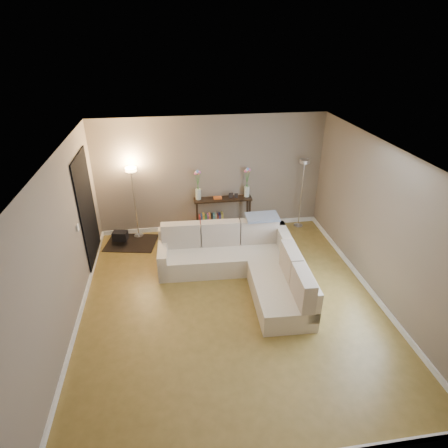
{
  "coord_description": "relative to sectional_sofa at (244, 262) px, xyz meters",
  "views": [
    {
      "loc": [
        -0.86,
        -4.99,
        4.17
      ],
      "look_at": [
        0.0,
        0.8,
        1.1
      ],
      "focal_mm": 30.0,
      "sensor_mm": 36.0,
      "label": 1
    }
  ],
  "objects": [
    {
      "name": "floor",
      "position": [
        -0.36,
        -0.71,
        -0.33
      ],
      "size": [
        5.0,
        5.5,
        0.01
      ],
      "primitive_type": "cube",
      "color": "olive",
      "rests_on": "ground"
    },
    {
      "name": "ceiling",
      "position": [
        -0.36,
        -0.71,
        2.28
      ],
      "size": [
        5.0,
        5.5,
        0.01
      ],
      "primitive_type": "cube",
      "color": "white",
      "rests_on": "ground"
    },
    {
      "name": "wall_back",
      "position": [
        -0.36,
        2.05,
        0.97
      ],
      "size": [
        5.0,
        0.02,
        2.6
      ],
      "primitive_type": "cube",
      "color": "gray",
      "rests_on": "ground"
    },
    {
      "name": "wall_front",
      "position": [
        -0.36,
        -3.47,
        0.97
      ],
      "size": [
        5.0,
        0.02,
        2.6
      ],
      "primitive_type": "cube",
      "color": "gray",
      "rests_on": "ground"
    },
    {
      "name": "wall_left",
      "position": [
        -2.87,
        -0.71,
        0.97
      ],
      "size": [
        0.02,
        5.5,
        2.6
      ],
      "primitive_type": "cube",
      "color": "gray",
      "rests_on": "ground"
    },
    {
      "name": "wall_right",
      "position": [
        2.15,
        -0.71,
        0.97
      ],
      "size": [
        0.02,
        5.5,
        2.6
      ],
      "primitive_type": "cube",
      "color": "gray",
      "rests_on": "ground"
    },
    {
      "name": "baseboard_back",
      "position": [
        -0.36,
        2.03,
        -0.28
      ],
      "size": [
        5.0,
        0.03,
        0.1
      ],
      "primitive_type": "cube",
      "color": "white",
      "rests_on": "ground"
    },
    {
      "name": "baseboard_left",
      "position": [
        -2.84,
        -0.71,
        -0.28
      ],
      "size": [
        0.03,
        5.5,
        0.1
      ],
      "primitive_type": "cube",
      "color": "white",
      "rests_on": "ground"
    },
    {
      "name": "baseboard_right",
      "position": [
        2.13,
        -0.71,
        -0.28
      ],
      "size": [
        0.03,
        5.5,
        0.1
      ],
      "primitive_type": "cube",
      "color": "white",
      "rests_on": "ground"
    },
    {
      "name": "doorway",
      "position": [
        -2.84,
        0.99,
        0.77
      ],
      "size": [
        0.02,
        1.2,
        2.2
      ],
      "primitive_type": "cube",
      "color": "black",
      "rests_on": "ground"
    },
    {
      "name": "switch_plate",
      "position": [
        -2.84,
        0.14,
        0.87
      ],
      "size": [
        0.02,
        0.08,
        0.12
      ],
      "primitive_type": "cube",
      "color": "white",
      "rests_on": "ground"
    },
    {
      "name": "sectional_sofa",
      "position": [
        0.0,
        0.0,
        0.0
      ],
      "size": [
        2.54,
        2.5,
        0.88
      ],
      "color": "beige",
      "rests_on": "floor"
    },
    {
      "name": "throw_blanket",
      "position": [
        0.47,
        0.59,
        0.6
      ],
      "size": [
        0.64,
        0.37,
        0.08
      ],
      "primitive_type": "cube",
      "rotation": [
        0.1,
        0.0,
        0.01
      ],
      "color": "slate",
      "rests_on": "sectional_sofa"
    },
    {
      "name": "console_table",
      "position": [
        -0.19,
        1.92,
        0.12
      ],
      "size": [
        1.29,
        0.36,
        0.8
      ],
      "color": "black",
      "rests_on": "floor"
    },
    {
      "name": "leaning_mirror",
      "position": [
        -0.11,
        2.09,
        0.84
      ],
      "size": [
        0.91,
        0.05,
        0.72
      ],
      "color": "black",
      "rests_on": "console_table"
    },
    {
      "name": "table_decor",
      "position": [
        -0.12,
        1.89,
        0.5
      ],
      "size": [
        0.55,
        0.12,
        0.13
      ],
      "color": "#D26025",
      "rests_on": "console_table"
    },
    {
      "name": "flower_vase_left",
      "position": [
        -0.66,
        1.93,
        0.76
      ],
      "size": [
        0.15,
        0.12,
        0.68
      ],
      "color": "silver",
      "rests_on": "console_table"
    },
    {
      "name": "flower_vase_right",
      "position": [
        0.43,
        1.92,
        0.76
      ],
      "size": [
        0.15,
        0.12,
        0.68
      ],
      "color": "silver",
      "rests_on": "console_table"
    },
    {
      "name": "floor_lamp_lit",
      "position": [
        -2.04,
        1.86,
        0.82
      ],
      "size": [
        0.27,
        0.27,
        1.62
      ],
      "color": "silver",
      "rests_on": "floor"
    },
    {
      "name": "floor_lamp_unlit",
      "position": [
        1.68,
        1.8,
        0.83
      ],
      "size": [
        0.28,
        0.28,
        1.64
      ],
      "color": "silver",
      "rests_on": "floor"
    },
    {
      "name": "charcoal_rug",
      "position": [
        -2.19,
        1.58,
        -0.32
      ],
      "size": [
        1.19,
        0.99,
        0.01
      ],
      "primitive_type": "cube",
      "rotation": [
        0.0,
        0.0,
        -0.2
      ],
      "color": "black",
      "rests_on": "floor"
    },
    {
      "name": "black_bag",
      "position": [
        -2.39,
        1.55,
        -0.11
      ],
      "size": [
        0.34,
        0.27,
        0.19
      ],
      "primitive_type": "cube",
      "rotation": [
        0.0,
        0.0,
        -0.2
      ],
      "color": "black",
      "rests_on": "charcoal_rug"
    }
  ]
}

